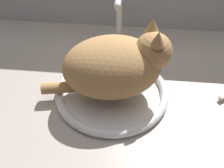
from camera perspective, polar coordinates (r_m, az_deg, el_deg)
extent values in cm
cube|color=#ADA399|center=(77.50, -2.09, -2.00)|extent=(120.90, 74.45, 3.00)
torus|color=white|center=(74.18, 0.00, -1.59)|extent=(32.76, 32.76, 2.37)
cylinder|color=white|center=(74.81, 0.00, -2.07)|extent=(29.21, 29.21, 0.60)
cylinder|color=silver|center=(91.51, 1.45, 8.09)|extent=(4.00, 4.00, 1.83)
cylinder|color=silver|center=(86.09, 1.57, 13.66)|extent=(2.00, 2.00, 18.54)
cylinder|color=silver|center=(78.40, 1.46, 18.18)|extent=(2.00, 7.82, 2.00)
sphere|color=silver|center=(74.88, 1.19, 16.93)|extent=(2.10, 2.10, 2.10)
cylinder|color=silver|center=(92.48, -3.90, 8.33)|extent=(3.20, 3.20, 1.60)
cone|color=silver|center=(90.82, -3.99, 9.88)|extent=(2.88, 2.88, 4.38)
cylinder|color=silver|center=(91.47, 6.85, 7.67)|extent=(3.20, 3.20, 1.60)
cone|color=silver|center=(89.79, 7.01, 9.22)|extent=(2.88, 2.88, 4.38)
ellipsoid|color=tan|center=(68.08, 0.00, 3.89)|extent=(29.78, 24.25, 15.89)
sphere|color=tan|center=(66.93, 9.13, 7.49)|extent=(9.91, 9.91, 9.91)
cone|color=tan|center=(66.49, 9.08, 12.72)|extent=(3.76, 3.76, 3.71)
cone|color=tan|center=(61.62, 10.27, 9.91)|extent=(3.76, 3.76, 3.71)
ellipsoid|color=silver|center=(68.47, 12.08, 6.92)|extent=(3.74, 4.67, 3.17)
ellipsoid|color=silver|center=(69.90, 7.59, 3.82)|extent=(9.38, 11.91, 8.74)
cylinder|color=tan|center=(72.66, -11.42, -0.78)|extent=(10.84, 5.22, 3.20)
cube|color=white|center=(79.22, 23.58, -2.67)|extent=(2.82, 2.46, 1.20)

